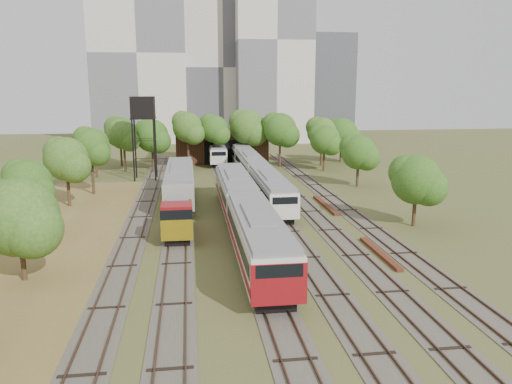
{
  "coord_description": "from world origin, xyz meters",
  "views": [
    {
      "loc": [
        -6.86,
        -32.92,
        12.96
      ],
      "look_at": [
        -0.08,
        16.96,
        2.5
      ],
      "focal_mm": 35.0,
      "sensor_mm": 36.0,
      "label": 1
    }
  ],
  "objects": [
    {
      "name": "tower_centre",
      "position": [
        2.0,
        100.0,
        18.0
      ],
      "size": [
        20.0,
        18.0,
        36.0
      ],
      "primitive_type": "cube",
      "color": "beige",
      "rests_on": "ground"
    },
    {
      "name": "tree_band_right",
      "position": [
        14.83,
        28.17,
        4.72
      ],
      "size": [
        5.83,
        37.73,
        7.3
      ],
      "color": "#382616",
      "rests_on": "ground"
    },
    {
      "name": "shunter_locomotive",
      "position": [
        -8.0,
        10.14,
        1.65
      ],
      "size": [
        2.65,
        8.1,
        3.47
      ],
      "color": "black",
      "rests_on": "ground"
    },
    {
      "name": "ground",
      "position": [
        0.0,
        0.0,
        0.0
      ],
      "size": [
        240.0,
        240.0,
        0.0
      ],
      "primitive_type": "plane",
      "color": "#475123",
      "rests_on": "ground"
    },
    {
      "name": "tree_band_left",
      "position": [
        -19.19,
        19.64,
        5.11
      ],
      "size": [
        7.12,
        68.02,
        8.35
      ],
      "color": "#382616",
      "rests_on": "ground"
    },
    {
      "name": "railcar_rear",
      "position": [
        -2.0,
        55.94,
        1.84
      ],
      "size": [
        2.82,
        16.08,
        3.48
      ],
      "color": "black",
      "rests_on": "ground"
    },
    {
      "name": "tower_right",
      "position": [
        14.0,
        92.0,
        24.0
      ],
      "size": [
        18.0,
        16.0,
        48.0
      ],
      "primitive_type": "cube",
      "color": "beige",
      "rests_on": "ground"
    },
    {
      "name": "old_grey_coach",
      "position": [
        -8.0,
        25.0,
        2.2
      ],
      "size": [
        3.25,
        18.0,
        4.02
      ],
      "color": "black",
      "rests_on": "ground"
    },
    {
      "name": "tracks",
      "position": [
        -0.67,
        25.0,
        0.04
      ],
      "size": [
        24.6,
        80.0,
        0.19
      ],
      "color": "#4C473D",
      "rests_on": "ground"
    },
    {
      "name": "dry_grass_patch",
      "position": [
        -18.0,
        8.0,
        0.02
      ],
      "size": [
        14.0,
        60.0,
        0.04
      ],
      "primitive_type": "cube",
      "color": "brown",
      "rests_on": "ground"
    },
    {
      "name": "rail_pile_far",
      "position": [
        8.2,
        20.0,
        0.14
      ],
      "size": [
        0.55,
        8.88,
        0.29
      ],
      "primitive_type": "cube",
      "color": "#5F2A1B",
      "rests_on": "ground"
    },
    {
      "name": "tower_far_right",
      "position": [
        34.0,
        110.0,
        14.0
      ],
      "size": [
        12.0,
        12.0,
        28.0
      ],
      "primitive_type": "cube",
      "color": "#46484E",
      "rests_on": "ground"
    },
    {
      "name": "tree_band_far",
      "position": [
        3.12,
        50.16,
        5.95
      ],
      "size": [
        42.11,
        10.75,
        9.44
      ],
      "color": "#382616",
      "rests_on": "ground"
    },
    {
      "name": "tower_left",
      "position": [
        -18.0,
        95.0,
        21.0
      ],
      "size": [
        22.0,
        16.0,
        42.0
      ],
      "primitive_type": "cube",
      "color": "beige",
      "rests_on": "ground"
    },
    {
      "name": "railcar_green_set",
      "position": [
        2.0,
        37.94,
        1.91
      ],
      "size": [
        2.93,
        52.08,
        3.62
      ],
      "color": "black",
      "rests_on": "ground"
    },
    {
      "name": "railcar_red_set",
      "position": [
        -2.0,
        10.32,
        2.13
      ],
      "size": [
        3.25,
        34.58,
        4.03
      ],
      "color": "black",
      "rests_on": "ground"
    },
    {
      "name": "rail_pile_near",
      "position": [
        8.0,
        3.25,
        0.13
      ],
      "size": [
        0.53,
        7.93,
        0.26
      ],
      "primitive_type": "cube",
      "color": "#5F2A1B",
      "rests_on": "ground"
    },
    {
      "name": "water_tower",
      "position": [
        -13.12,
        40.11,
        10.02
      ],
      "size": [
        3.44,
        3.44,
        11.88
      ],
      "color": "black",
      "rests_on": "ground"
    },
    {
      "name": "maintenance_shed",
      "position": [
        -1.0,
        57.98,
        2.91
      ],
      "size": [
        16.45,
        11.55,
        7.58
      ],
      "color": "#331B12",
      "rests_on": "ground"
    }
  ]
}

